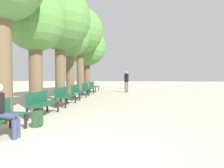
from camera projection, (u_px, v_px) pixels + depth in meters
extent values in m
plane|color=beige|center=(79.00, 146.00, 4.47)|extent=(80.00, 80.00, 0.00)
cube|color=black|center=(26.00, 121.00, 5.92)|extent=(0.06, 0.06, 0.42)
cube|color=black|center=(10.00, 121.00, 5.96)|extent=(0.06, 0.06, 0.42)
cube|color=#195138|center=(44.00, 104.00, 7.70)|extent=(0.52, 1.74, 0.04)
cube|color=#195138|center=(37.00, 98.00, 7.71)|extent=(0.04, 1.74, 0.39)
cube|color=black|center=(40.00, 115.00, 6.87)|extent=(0.06, 0.06, 0.42)
cube|color=black|center=(58.00, 107.00, 8.51)|extent=(0.06, 0.06, 0.42)
cube|color=black|center=(27.00, 114.00, 6.91)|extent=(0.06, 0.06, 0.42)
cube|color=black|center=(47.00, 107.00, 8.55)|extent=(0.06, 0.06, 0.42)
cube|color=#195138|center=(66.00, 96.00, 10.28)|extent=(0.52, 1.74, 0.04)
cube|color=#195138|center=(61.00, 92.00, 10.30)|extent=(0.04, 1.74, 0.39)
cube|color=black|center=(65.00, 103.00, 9.45)|extent=(0.06, 0.06, 0.42)
cube|color=black|center=(75.00, 99.00, 11.09)|extent=(0.06, 0.06, 0.42)
cube|color=black|center=(56.00, 103.00, 9.49)|extent=(0.06, 0.06, 0.42)
cube|color=black|center=(67.00, 99.00, 11.13)|extent=(0.06, 0.06, 0.42)
cube|color=#195138|center=(79.00, 92.00, 12.87)|extent=(0.52, 1.74, 0.04)
cube|color=#195138|center=(75.00, 88.00, 12.88)|extent=(0.04, 1.74, 0.39)
cube|color=black|center=(80.00, 97.00, 12.04)|extent=(0.06, 0.06, 0.42)
cube|color=black|center=(86.00, 94.00, 13.68)|extent=(0.06, 0.06, 0.42)
cube|color=black|center=(72.00, 97.00, 12.08)|extent=(0.06, 0.06, 0.42)
cube|color=black|center=(79.00, 94.00, 13.72)|extent=(0.06, 0.06, 0.42)
cube|color=#195138|center=(88.00, 89.00, 15.46)|extent=(0.52, 1.74, 0.04)
cube|color=#195138|center=(85.00, 86.00, 15.47)|extent=(0.04, 1.74, 0.39)
cube|color=black|center=(89.00, 93.00, 14.63)|extent=(0.06, 0.06, 0.42)
cube|color=black|center=(93.00, 91.00, 16.27)|extent=(0.06, 0.06, 0.42)
cube|color=black|center=(83.00, 93.00, 14.66)|extent=(0.06, 0.06, 0.42)
cube|color=black|center=(88.00, 91.00, 16.31)|extent=(0.06, 0.06, 0.42)
cube|color=#195138|center=(95.00, 87.00, 18.04)|extent=(0.52, 1.74, 0.04)
cube|color=#195138|center=(92.00, 84.00, 18.05)|extent=(0.04, 1.74, 0.39)
cube|color=black|center=(96.00, 90.00, 17.21)|extent=(0.06, 0.06, 0.42)
cube|color=black|center=(99.00, 89.00, 18.85)|extent=(0.06, 0.06, 0.42)
cube|color=black|center=(90.00, 90.00, 17.25)|extent=(0.06, 0.06, 0.42)
cube|color=black|center=(94.00, 89.00, 18.89)|extent=(0.06, 0.06, 0.42)
cylinder|color=brown|center=(2.00, 62.00, 6.64)|extent=(0.55, 0.55, 3.68)
cylinder|color=brown|center=(36.00, 74.00, 8.94)|extent=(0.54, 0.54, 2.97)
sphere|color=#568E42|center=(35.00, 21.00, 8.84)|extent=(2.48, 2.48, 2.48)
cylinder|color=brown|center=(60.00, 69.00, 11.93)|extent=(0.53, 0.53, 3.56)
sphere|color=#568E42|center=(59.00, 18.00, 11.81)|extent=(3.40, 3.40, 3.40)
cylinder|color=brown|center=(70.00, 73.00, 13.89)|extent=(0.53, 0.53, 3.12)
sphere|color=#568E42|center=(70.00, 37.00, 13.79)|extent=(2.51, 2.51, 2.51)
cylinder|color=brown|center=(80.00, 69.00, 16.53)|extent=(0.52, 0.52, 3.78)
sphere|color=#568E42|center=(80.00, 31.00, 16.40)|extent=(3.50, 3.50, 3.50)
cylinder|color=brown|center=(87.00, 74.00, 19.07)|extent=(0.54, 0.54, 2.95)
sphere|color=#568E42|center=(87.00, 47.00, 18.96)|extent=(3.33, 3.33, 3.33)
cylinder|color=#384260|center=(5.00, 117.00, 4.94)|extent=(0.42, 0.12, 0.12)
cylinder|color=#384260|center=(14.00, 130.00, 4.93)|extent=(0.12, 0.12, 0.46)
cylinder|color=#384260|center=(9.00, 116.00, 5.09)|extent=(0.42, 0.12, 0.12)
cylinder|color=#384260|center=(18.00, 128.00, 5.08)|extent=(0.12, 0.12, 0.46)
cylinder|color=black|center=(1.00, 104.00, 5.14)|extent=(0.09, 0.09, 0.53)
cube|color=#284C2D|center=(37.00, 119.00, 6.14)|extent=(0.19, 0.33, 0.43)
cube|color=#284C2D|center=(41.00, 121.00, 6.13)|extent=(0.04, 0.23, 0.19)
cylinder|color=#4C4C4C|center=(125.00, 87.00, 17.54)|extent=(0.13, 0.13, 0.86)
cylinder|color=#4C4C4C|center=(127.00, 87.00, 17.53)|extent=(0.13, 0.13, 0.86)
cube|color=black|center=(126.00, 78.00, 17.50)|extent=(0.30, 0.30, 0.61)
cylinder|color=black|center=(125.00, 78.00, 17.51)|extent=(0.09, 0.09, 0.58)
cylinder|color=black|center=(128.00, 78.00, 17.49)|extent=(0.09, 0.09, 0.58)
sphere|color=#A37A5B|center=(126.00, 73.00, 17.48)|extent=(0.23, 0.23, 0.23)
cylinder|color=beige|center=(126.00, 84.00, 21.80)|extent=(0.13, 0.13, 0.89)
cylinder|color=beige|center=(127.00, 84.00, 21.79)|extent=(0.13, 0.13, 0.89)
cube|color=black|center=(127.00, 77.00, 21.76)|extent=(0.28, 0.25, 0.63)
cylinder|color=black|center=(125.00, 77.00, 21.77)|extent=(0.09, 0.09, 0.60)
cylinder|color=black|center=(128.00, 77.00, 21.75)|extent=(0.09, 0.09, 0.60)
sphere|color=brown|center=(127.00, 72.00, 21.74)|extent=(0.24, 0.24, 0.24)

